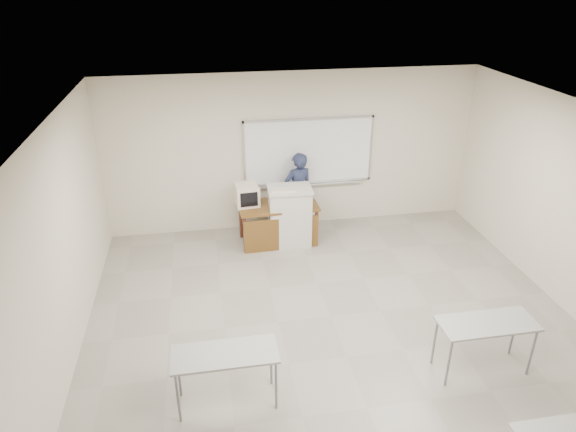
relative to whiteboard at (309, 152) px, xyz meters
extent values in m
cube|color=gray|center=(-0.30, -3.97, -1.49)|extent=(7.00, 8.00, 0.01)
cube|color=white|center=(0.00, 0.00, 0.02)|extent=(2.40, 0.03, 1.20)
cube|color=#B7BABC|center=(0.00, 0.00, 0.64)|extent=(2.48, 0.04, 0.04)
cube|color=#B7BABC|center=(0.00, 0.00, -0.60)|extent=(2.48, 0.04, 0.04)
cube|color=#B7BABC|center=(-1.22, 0.00, 0.02)|extent=(0.04, 0.04, 1.28)
cube|color=#B7BABC|center=(1.22, 0.00, 0.02)|extent=(0.04, 0.04, 1.28)
cube|color=#B7BABC|center=(0.00, -0.05, -0.64)|extent=(2.16, 0.07, 0.02)
cube|color=#A3A39E|center=(-1.90, -4.47, -0.77)|extent=(1.20, 0.50, 0.03)
cylinder|color=slate|center=(-2.45, -4.67, -1.13)|extent=(0.03, 0.03, 0.70)
cylinder|color=slate|center=(-1.35, -4.67, -1.13)|extent=(0.03, 0.03, 0.70)
cylinder|color=slate|center=(-2.45, -4.27, -1.13)|extent=(0.03, 0.03, 0.70)
cylinder|color=slate|center=(-1.35, -4.27, -1.13)|extent=(0.03, 0.03, 0.70)
cube|color=#A3A39E|center=(1.30, -4.47, -0.77)|extent=(1.20, 0.50, 0.03)
cylinder|color=slate|center=(0.75, -4.67, -1.13)|extent=(0.03, 0.03, 0.70)
cylinder|color=slate|center=(1.85, -4.67, -1.13)|extent=(0.03, 0.03, 0.70)
cylinder|color=slate|center=(0.75, -4.27, -1.13)|extent=(0.03, 0.03, 0.70)
cylinder|color=slate|center=(1.85, -4.27, -1.13)|extent=(0.03, 0.03, 0.70)
cube|color=brown|center=(-0.70, -0.67, -0.75)|extent=(1.43, 0.71, 0.04)
cube|color=brown|center=(-0.70, -1.01, -1.17)|extent=(1.36, 0.03, 0.63)
cylinder|color=#492217|center=(-1.35, -0.97, -1.13)|extent=(0.06, 0.06, 0.71)
cylinder|color=#492217|center=(-0.05, -0.97, -1.13)|extent=(0.06, 0.06, 0.71)
cylinder|color=#492217|center=(-1.35, -0.37, -1.13)|extent=(0.06, 0.06, 0.71)
cylinder|color=#492217|center=(-0.05, -0.37, -1.13)|extent=(0.06, 0.06, 0.71)
cube|color=silver|center=(-0.50, -0.77, -0.95)|extent=(0.74, 0.53, 1.06)
cube|color=silver|center=(-0.50, -0.77, -0.40)|extent=(0.78, 0.57, 0.04)
cube|color=beige|center=(-1.25, -0.52, -0.55)|extent=(0.39, 0.41, 0.37)
cube|color=beige|center=(-1.25, -0.74, -0.55)|extent=(0.41, 0.04, 0.39)
cube|color=black|center=(-1.25, -0.77, -0.55)|extent=(0.31, 0.01, 0.27)
cube|color=black|center=(-0.30, -0.85, -0.72)|extent=(0.34, 0.25, 0.02)
cube|color=black|center=(-0.30, -0.86, -0.71)|extent=(0.28, 0.14, 0.01)
cube|color=black|center=(-0.30, -0.69, -0.60)|extent=(0.34, 0.07, 0.23)
cube|color=#959CD6|center=(-0.30, -0.70, -0.59)|extent=(0.29, 0.05, 0.18)
ellipsoid|color=#919498|center=(-0.50, -0.62, -0.71)|extent=(0.10, 0.08, 0.03)
cube|color=beige|center=(-0.63, -0.89, -0.36)|extent=(0.46, 0.19, 0.02)
imported|color=black|center=(-0.24, -0.21, -0.70)|extent=(0.64, 0.50, 1.56)
camera|label=1|loc=(-1.98, -9.03, 3.16)|focal=32.00mm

